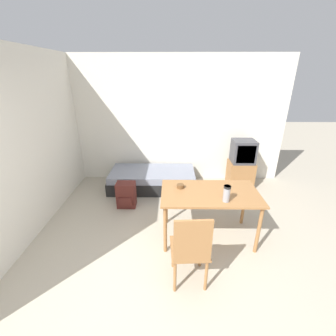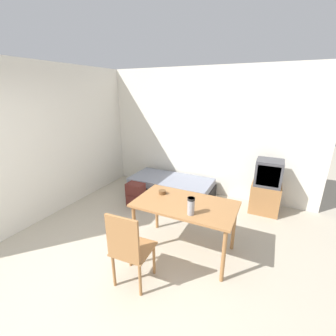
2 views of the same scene
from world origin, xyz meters
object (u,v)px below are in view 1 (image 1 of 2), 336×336
object	(u,v)px
dining_table	(210,197)
mate_bowl	(180,186)
wooden_chair	(191,248)
backpack	(126,195)
tv	(241,165)
thermos_flask	(227,193)
daybed	(153,179)

from	to	relation	value
dining_table	mate_bowl	bearing A→B (deg)	163.42
wooden_chair	backpack	size ratio (longest dim) A/B	2.06
mate_bowl	backpack	bearing A→B (deg)	144.15
backpack	mate_bowl	bearing A→B (deg)	-35.85
mate_bowl	backpack	distance (m)	1.32
dining_table	mate_bowl	world-z (taller)	mate_bowl
tv	thermos_flask	xyz separation A→B (m)	(-0.80, -1.95, 0.39)
mate_bowl	backpack	xyz separation A→B (m)	(-0.97, 0.70, -0.56)
tv	thermos_flask	size ratio (longest dim) A/B	4.61
mate_bowl	dining_table	bearing A→B (deg)	-16.58
wooden_chair	mate_bowl	size ratio (longest dim) A/B	9.17
wooden_chair	backpack	xyz separation A→B (m)	(-1.05, 1.70, -0.31)
daybed	thermos_flask	world-z (taller)	thermos_flask
wooden_chair	backpack	bearing A→B (deg)	121.68
tv	thermos_flask	world-z (taller)	tv
wooden_chair	thermos_flask	xyz separation A→B (m)	(0.50, 0.64, 0.34)
thermos_flask	backpack	xyz separation A→B (m)	(-1.55, 1.06, -0.65)
wooden_chair	thermos_flask	bearing A→B (deg)	51.61
daybed	thermos_flask	xyz separation A→B (m)	(1.12, -1.82, 0.70)
daybed	mate_bowl	bearing A→B (deg)	-69.85
wooden_chair	mate_bowl	xyz separation A→B (m)	(-0.08, 1.00, 0.24)
mate_bowl	thermos_flask	bearing A→B (deg)	-31.93
dining_table	backpack	world-z (taller)	dining_table
tv	backpack	distance (m)	2.53
daybed	dining_table	bearing A→B (deg)	-58.95
daybed	dining_table	size ratio (longest dim) A/B	1.33
dining_table	backpack	bearing A→B (deg)	149.27
daybed	wooden_chair	world-z (taller)	wooden_chair
daybed	mate_bowl	distance (m)	1.66
dining_table	thermos_flask	world-z (taller)	thermos_flask
thermos_flask	mate_bowl	xyz separation A→B (m)	(-0.59, 0.37, -0.10)
tv	mate_bowl	xyz separation A→B (m)	(-1.39, -1.58, 0.30)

